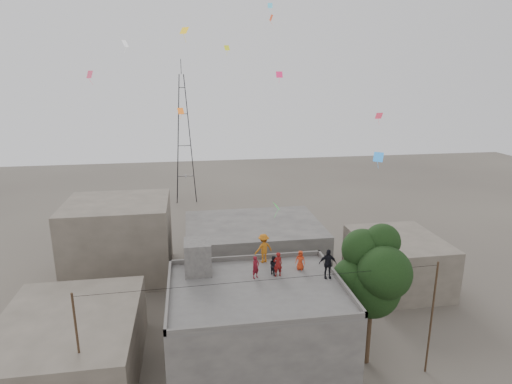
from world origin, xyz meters
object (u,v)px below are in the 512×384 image
(person_red_adult, at_px, (278,264))
(person_dark_adult, at_px, (328,264))
(tree, at_px, (374,274))
(transmission_tower, at_px, (184,139))
(stair_head_box, at_px, (198,257))

(person_red_adult, relative_size, person_dark_adult, 0.85)
(tree, relative_size, transmission_tower, 0.45)
(transmission_tower, xyz_separation_m, person_dark_adult, (8.40, -39.40, -2.06))
(stair_head_box, bearing_deg, person_red_adult, -15.54)
(stair_head_box, bearing_deg, tree, -10.74)
(person_dark_adult, bearing_deg, person_red_adult, 173.19)
(tree, height_order, person_red_adult, tree)
(stair_head_box, height_order, transmission_tower, transmission_tower)
(tree, bearing_deg, stair_head_box, 169.26)
(tree, xyz_separation_m, person_dark_adult, (-2.97, -0.00, 0.90))
(person_dark_adult, bearing_deg, tree, 6.71)
(stair_head_box, xyz_separation_m, tree, (10.57, -2.00, -1.00))
(transmission_tower, height_order, person_dark_adult, transmission_tower)
(stair_head_box, height_order, person_dark_adult, stair_head_box)
(transmission_tower, relative_size, person_red_adult, 13.03)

